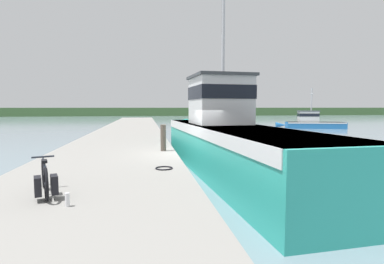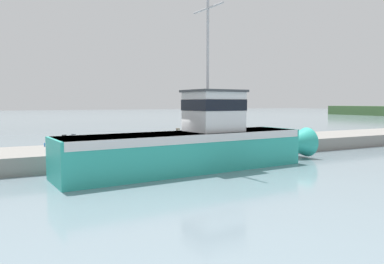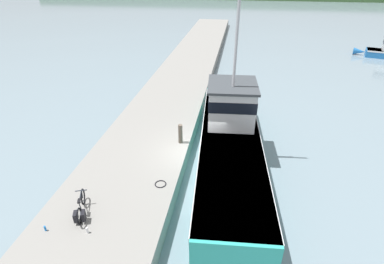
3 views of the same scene
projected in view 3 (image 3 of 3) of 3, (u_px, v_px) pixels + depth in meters
name	position (u px, v px, depth m)	size (l,w,h in m)	color
ground_plane	(199.00, 165.00, 15.56)	(320.00, 320.00, 0.00)	gray
dock_pier	(142.00, 153.00, 15.76)	(4.85, 80.00, 0.87)	gray
fishing_boat_main	(230.00, 139.00, 15.24)	(3.72, 15.06, 9.36)	teal
bicycle_touring	(81.00, 209.00, 11.11)	(0.78, 1.61, 0.71)	black
mooring_post	(180.00, 134.00, 15.57)	(0.22, 0.22, 1.05)	#51473D
hose_coil	(161.00, 184.00, 12.84)	(0.50, 0.50, 0.04)	black
water_bottle_by_bike	(87.00, 230.00, 10.49)	(0.08, 0.08, 0.24)	silver
water_bottle_on_curb	(45.00, 228.00, 10.59)	(0.07, 0.07, 0.21)	blue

